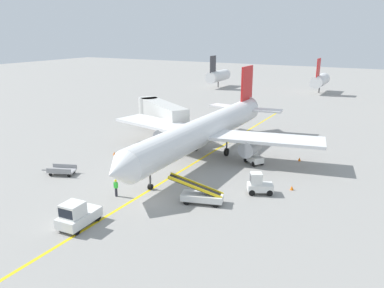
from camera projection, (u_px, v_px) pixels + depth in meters
name	position (u px, v px, depth m)	size (l,w,h in m)	color
ground_plane	(153.00, 200.00, 35.63)	(300.00, 300.00, 0.00)	gray
taxi_line_yellow	(167.00, 179.00, 40.57)	(0.30, 80.00, 0.01)	yellow
airliner	(206.00, 130.00, 47.13)	(28.61, 35.21, 10.10)	white
jet_bridge	(159.00, 110.00, 58.08)	(12.12, 9.07, 4.85)	beige
pushback_tug	(77.00, 215.00, 30.51)	(2.11, 3.71, 2.20)	silver
baggage_tug_near_wing	(259.00, 184.00, 36.79)	(2.73, 2.25, 2.10)	silver
baggage_tug_by_cargo_door	(253.00, 156.00, 45.24)	(2.71, 2.45, 2.10)	silver
belt_loader_forward_hold	(201.00, 195.00, 34.78)	(5.15, 2.63, 2.59)	silver
baggage_cart_loaded	(62.00, 171.00, 41.79)	(3.79, 2.47, 0.94)	#A5A5A8
ground_crew_marshaller	(116.00, 187.00, 36.16)	(0.36, 0.24, 1.70)	#26262D
safety_cone_nose_left	(292.00, 188.00, 37.81)	(0.36, 0.36, 0.44)	orange
safety_cone_nose_right	(114.00, 153.00, 48.44)	(0.36, 0.36, 0.44)	orange
safety_cone_wingtip_left	(300.00, 159.00, 46.28)	(0.36, 0.36, 0.44)	orange
distant_aircraft_far_left	(218.00, 76.00, 106.09)	(3.00, 10.10, 8.80)	silver
distant_aircraft_mid_left	(320.00, 80.00, 96.27)	(3.00, 10.10, 8.80)	silver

